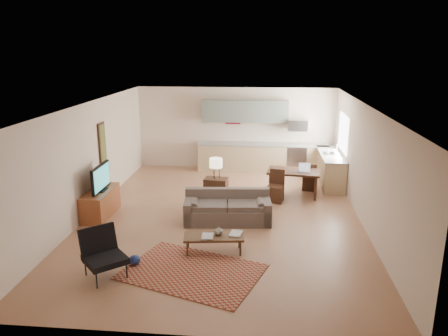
# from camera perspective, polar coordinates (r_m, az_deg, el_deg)

# --- Properties ---
(room) EXTENTS (9.00, 9.00, 9.00)m
(room) POSITION_cam_1_polar(r_m,az_deg,el_deg) (10.16, -0.16, 0.63)
(room) COLOR #996749
(room) RESTS_ON ground
(kitchen_counter_back) EXTENTS (4.26, 0.64, 0.92)m
(kitchen_counter_back) POSITION_cam_1_polar(r_m,az_deg,el_deg) (14.38, 5.03, 1.39)
(kitchen_counter_back) COLOR tan
(kitchen_counter_back) RESTS_ON ground
(kitchen_counter_right) EXTENTS (0.64, 2.26, 0.92)m
(kitchen_counter_right) POSITION_cam_1_polar(r_m,az_deg,el_deg) (13.39, 13.70, -0.07)
(kitchen_counter_right) COLOR tan
(kitchen_counter_right) RESTS_ON ground
(kitchen_range) EXTENTS (0.62, 0.62, 0.90)m
(kitchen_range) POSITION_cam_1_polar(r_m,az_deg,el_deg) (14.42, 9.40, 1.24)
(kitchen_range) COLOR #A5A8AD
(kitchen_range) RESTS_ON ground
(kitchen_microwave) EXTENTS (0.62, 0.40, 0.35)m
(kitchen_microwave) POSITION_cam_1_polar(r_m,az_deg,el_deg) (14.21, 9.59, 5.56)
(kitchen_microwave) COLOR #A5A8AD
(kitchen_microwave) RESTS_ON room
(upper_cabinets) EXTENTS (2.80, 0.34, 0.70)m
(upper_cabinets) POSITION_cam_1_polar(r_m,az_deg,el_deg) (14.26, 2.74, 7.42)
(upper_cabinets) COLOR slate
(upper_cabinets) RESTS_ON room
(window_right) EXTENTS (0.02, 1.40, 1.05)m
(window_right) POSITION_cam_1_polar(r_m,az_deg,el_deg) (13.19, 15.29, 4.46)
(window_right) COLOR white
(window_right) RESTS_ON room
(wall_art_left) EXTENTS (0.06, 0.42, 1.10)m
(wall_art_left) POSITION_cam_1_polar(r_m,az_deg,el_deg) (11.70, -15.59, 3.07)
(wall_art_left) COLOR olive
(wall_art_left) RESTS_ON room
(triptych) EXTENTS (1.70, 0.04, 0.50)m
(triptych) POSITION_cam_1_polar(r_m,az_deg,el_deg) (14.45, 1.16, 6.74)
(triptych) COLOR beige
(triptych) RESTS_ON room
(rug) EXTENTS (2.81, 2.36, 0.02)m
(rug) POSITION_cam_1_polar(r_m,az_deg,el_deg) (8.20, -4.19, -13.36)
(rug) COLOR maroon
(rug) RESTS_ON floor
(sofa) EXTENTS (2.16, 1.10, 0.73)m
(sofa) POSITION_cam_1_polar(r_m,az_deg,el_deg) (10.19, 0.46, -5.14)
(sofa) COLOR brown
(sofa) RESTS_ON floor
(coffee_table) EXTENTS (1.24, 0.62, 0.36)m
(coffee_table) POSITION_cam_1_polar(r_m,az_deg,el_deg) (8.82, -1.34, -9.87)
(coffee_table) COLOR #48301C
(coffee_table) RESTS_ON floor
(book_a) EXTENTS (0.26, 0.33, 0.03)m
(book_a) POSITION_cam_1_polar(r_m,az_deg,el_deg) (8.70, -2.92, -8.89)
(book_a) COLOR maroon
(book_a) RESTS_ON coffee_table
(book_b) EXTENTS (0.34, 0.40, 0.02)m
(book_b) POSITION_cam_1_polar(r_m,az_deg,el_deg) (8.84, 0.81, -8.48)
(book_b) COLOR navy
(book_b) RESTS_ON coffee_table
(vase) EXTENTS (0.23, 0.23, 0.18)m
(vase) POSITION_cam_1_polar(r_m,az_deg,el_deg) (8.75, -0.73, -8.16)
(vase) COLOR black
(vase) RESTS_ON coffee_table
(armchair) EXTENTS (1.08, 1.08, 0.87)m
(armchair) POSITION_cam_1_polar(r_m,az_deg,el_deg) (8.10, -15.30, -10.87)
(armchair) COLOR black
(armchair) RESTS_ON floor
(tv_credenza) EXTENTS (0.53, 1.38, 0.64)m
(tv_credenza) POSITION_cam_1_polar(r_m,az_deg,el_deg) (11.01, -15.83, -4.41)
(tv_credenza) COLOR brown
(tv_credenza) RESTS_ON floor
(tv) EXTENTS (0.11, 1.06, 0.64)m
(tv) POSITION_cam_1_polar(r_m,az_deg,el_deg) (10.79, -15.81, -1.25)
(tv) COLOR black
(tv) RESTS_ON tv_credenza
(console_table) EXTENTS (0.63, 0.46, 0.69)m
(console_table) POSITION_cam_1_polar(r_m,az_deg,el_deg) (11.38, -1.05, -3.01)
(console_table) COLOR #311B11
(console_table) RESTS_ON floor
(table_lamp) EXTENTS (0.37, 0.37, 0.55)m
(table_lamp) POSITION_cam_1_polar(r_m,az_deg,el_deg) (11.20, -1.06, -0.01)
(table_lamp) COLOR beige
(table_lamp) RESTS_ON console_table
(dining_table) EXTENTS (1.50, 0.99, 0.71)m
(dining_table) POSITION_cam_1_polar(r_m,az_deg,el_deg) (12.14, 9.04, -1.95)
(dining_table) COLOR #311B11
(dining_table) RESTS_ON floor
(dining_chair_near) EXTENTS (0.49, 0.51, 0.85)m
(dining_chair_near) POSITION_cam_1_polar(r_m,az_deg,el_deg) (11.57, 6.74, -2.37)
(dining_chair_near) COLOR #311B11
(dining_chair_near) RESTS_ON floor
(dining_chair_far) EXTENTS (0.44, 0.46, 0.80)m
(dining_chair_far) POSITION_cam_1_polar(r_m,az_deg,el_deg) (12.69, 11.15, -1.06)
(dining_chair_far) COLOR #311B11
(dining_chair_far) RESTS_ON floor
(laptop) EXTENTS (0.31, 0.24, 0.22)m
(laptop) POSITION_cam_1_polar(r_m,az_deg,el_deg) (11.94, 10.50, 0.03)
(laptop) COLOR #A5A8AD
(laptop) RESTS_ON dining_table
(soap_bottle) EXTENTS (0.11, 0.11, 0.19)m
(soap_bottle) POSITION_cam_1_polar(r_m,az_deg,el_deg) (13.13, 13.49, 2.14)
(soap_bottle) COLOR beige
(soap_bottle) RESTS_ON kitchen_counter_right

